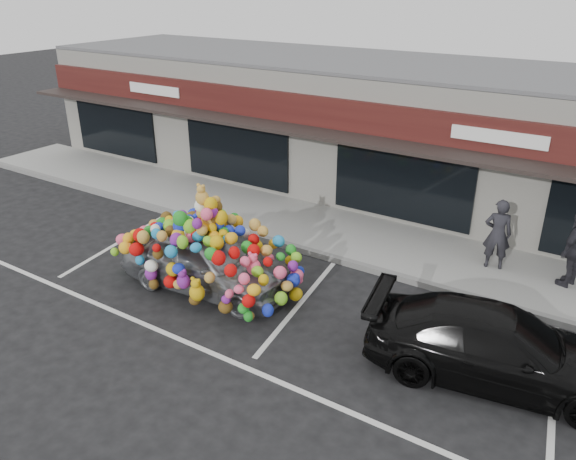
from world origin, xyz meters
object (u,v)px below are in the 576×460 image
Objects in this scene: toy_car at (206,254)px; pedestrian_a at (498,234)px; black_sedan at (496,346)px; pedestrian_c at (575,249)px.

toy_car is 2.57× the size of pedestrian_a.
toy_car reaches higher than black_sedan.
pedestrian_c reaches higher than black_sedan.
black_sedan is at bearing -91.66° from toy_car.
pedestrian_a is at bearing 3.97° from black_sedan.
black_sedan is 2.62× the size of pedestrian_a.
toy_car is 6.61m from black_sedan.
pedestrian_c is at bearing -62.47° from toy_car.
pedestrian_c reaches higher than pedestrian_a.
toy_car is at bearing -36.92° from pedestrian_c.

